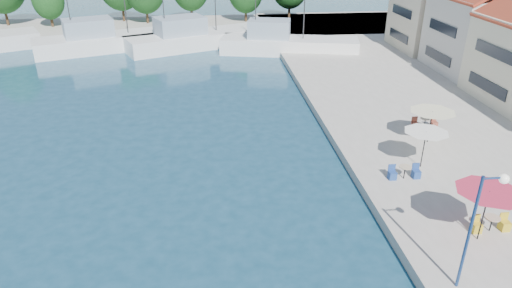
{
  "coord_description": "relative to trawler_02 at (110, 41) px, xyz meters",
  "views": [
    {
      "loc": [
        -2.13,
        0.78,
        13.54
      ],
      "look_at": [
        0.57,
        26.0,
        1.32
      ],
      "focal_mm": 32.0,
      "sensor_mm": 36.0,
      "label": 1
    }
  ],
  "objects": [
    {
      "name": "umbrella_pink",
      "position": [
        23.43,
        -40.24,
        1.81
      ],
      "size": [
        2.93,
        2.93,
        2.53
      ],
      "color": "black",
      "rests_on": "quay_right"
    },
    {
      "name": "umbrella_white",
      "position": [
        23.81,
        -33.33,
        1.54
      ],
      "size": [
        2.57,
        2.57,
        2.26
      ],
      "color": "black",
      "rests_on": "quay_right"
    },
    {
      "name": "tree_03",
      "position": [
        -9.97,
        11.76,
        3.18
      ],
      "size": [
        4.28,
        4.28,
        6.33
      ],
      "color": "#3F2B19",
      "rests_on": "quay_far"
    },
    {
      "name": "street_lamp",
      "position": [
        21.3,
        -42.98,
        3.02
      ],
      "size": [
        1.04,
        0.36,
        5.03
      ],
      "rotation": [
        0.0,
        0.0,
        -0.01
      ],
      "color": "navy",
      "rests_on": "quay_right"
    },
    {
      "name": "trawler_04",
      "position": [
        20.59,
        -4.06,
        0.0
      ],
      "size": [
        16.19,
        7.49,
        10.2
      ],
      "rotation": [
        0.0,
        0.0,
        -0.23
      ],
      "color": "white",
      "rests_on": "ground"
    },
    {
      "name": "quay_far",
      "position": [
        5.7,
        10.29,
        -0.77
      ],
      "size": [
        90.0,
        16.0,
        0.6
      ],
      "primitive_type": "cube",
      "color": "#ACA79C",
      "rests_on": "ground"
    },
    {
      "name": "cafe_table_03",
      "position": [
        26.5,
        -27.92,
        -0.18
      ],
      "size": [
        1.82,
        0.7,
        0.76
      ],
      "color": "black",
      "rests_on": "quay_right"
    },
    {
      "name": "building_05",
      "position": [
        37.7,
        -14.71,
        4.19
      ],
      "size": [
        8.4,
        8.8,
        9.7
      ],
      "color": "beige",
      "rests_on": "quay_right"
    },
    {
      "name": "cafe_table_01",
      "position": [
        24.32,
        -39.71,
        -0.18
      ],
      "size": [
        1.82,
        0.7,
        0.76
      ],
      "color": "black",
      "rests_on": "quay_right"
    },
    {
      "name": "trawler_02",
      "position": [
        0.0,
        0.0,
        0.0
      ],
      "size": [
        18.43,
        10.59,
        10.2
      ],
      "rotation": [
        0.0,
        0.0,
        0.35
      ],
      "color": "white",
      "rests_on": "ground"
    },
    {
      "name": "cafe_table_02",
      "position": [
        22.27,
        -34.56,
        -0.18
      ],
      "size": [
        1.82,
        0.7,
        0.76
      ],
      "color": "black",
      "rests_on": "quay_right"
    },
    {
      "name": "trawler_03",
      "position": [
        10.59,
        0.23,
        -0.0
      ],
      "size": [
        18.98,
        11.8,
        10.2
      ],
      "rotation": [
        0.0,
        0.0,
        0.41
      ],
      "color": "white",
      "rests_on": "ground"
    },
    {
      "name": "building_06",
      "position": [
        37.7,
        -5.71,
        4.43
      ],
      "size": [
        9.0,
        8.8,
        10.2
      ],
      "color": "beige",
      "rests_on": "quay_right"
    },
    {
      "name": "umbrella_cream",
      "position": [
        25.74,
        -30.1,
        1.44
      ],
      "size": [
        2.93,
        2.93,
        2.16
      ],
      "color": "black",
      "rests_on": "quay_right"
    }
  ]
}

